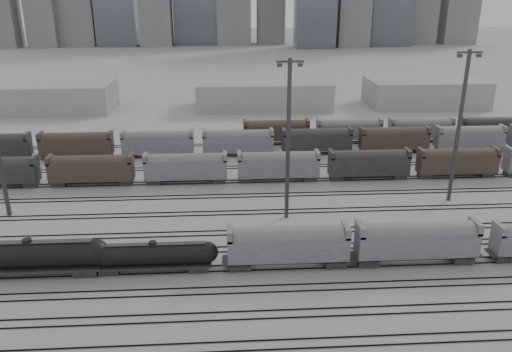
{
  "coord_description": "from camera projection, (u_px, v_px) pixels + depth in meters",
  "views": [
    {
      "loc": [
        -1.5,
        -54.64,
        33.14
      ],
      "look_at": [
        3.37,
        24.02,
        4.0
      ],
      "focal_mm": 35.0,
      "sensor_mm": 36.0,
      "label": 1
    }
  ],
  "objects": [
    {
      "name": "tank_car_a",
      "position": [
        29.0,
        255.0,
        61.2
      ],
      "size": [
        19.32,
        3.22,
        4.77
      ],
      "color": "black",
      "rests_on": "ground"
    },
    {
      "name": "warehouse_left",
      "position": [
        27.0,
        97.0,
        146.8
      ],
      "size": [
        50.0,
        18.0,
        8.0
      ],
      "primitive_type": "cube",
      "color": "#A3A3A6",
      "rests_on": "ground"
    },
    {
      "name": "tracks",
      "position": [
        237.0,
        214.0,
        79.08
      ],
      "size": [
        220.0,
        71.5,
        0.16
      ],
      "color": "black",
      "rests_on": "ground"
    },
    {
      "name": "light_mast_d",
      "position": [
        459.0,
        124.0,
        79.93
      ],
      "size": [
        4.0,
        0.64,
        24.99
      ],
      "color": "#3A3A3D",
      "rests_on": "ground"
    },
    {
      "name": "hopper_car_a",
      "position": [
        288.0,
        243.0,
        62.83
      ],
      "size": [
        15.39,
        3.06,
        5.5
      ],
      "color": "black",
      "rests_on": "ground"
    },
    {
      "name": "hopper_car_b",
      "position": [
        417.0,
        239.0,
        63.77
      ],
      "size": [
        15.69,
        3.12,
        5.61
      ],
      "color": "black",
      "rests_on": "ground"
    },
    {
      "name": "tank_car_b",
      "position": [
        154.0,
        255.0,
        62.23
      ],
      "size": [
        16.13,
        2.69,
        3.99
      ],
      "color": "black",
      "rests_on": "ground"
    },
    {
      "name": "bg_string_far",
      "position": [
        385.0,
        130.0,
        116.24
      ],
      "size": [
        66.0,
        3.0,
        5.6
      ],
      "color": "#48372D",
      "rests_on": "ground"
    },
    {
      "name": "ground",
      "position": [
        241.0,
        272.0,
        62.73
      ],
      "size": [
        900.0,
        900.0,
        0.0
      ],
      "primitive_type": "plane",
      "color": "#B9B9BE",
      "rests_on": "ground"
    },
    {
      "name": "warehouse_mid",
      "position": [
        263.0,
        94.0,
        150.85
      ],
      "size": [
        40.0,
        18.0,
        8.0
      ],
      "primitive_type": "cube",
      "color": "#A3A3A6",
      "rests_on": "ground"
    },
    {
      "name": "warehouse_right",
      "position": [
        425.0,
        93.0,
        153.75
      ],
      "size": [
        35.0,
        18.0,
        8.0
      ],
      "primitive_type": "cube",
      "color": "#A3A3A6",
      "rests_on": "ground"
    },
    {
      "name": "bg_string_near",
      "position": [
        278.0,
        167.0,
        92.18
      ],
      "size": [
        151.0,
        3.0,
        5.6
      ],
      "color": "gray",
      "rests_on": "ground"
    },
    {
      "name": "light_mast_c",
      "position": [
        288.0,
        137.0,
        73.65
      ],
      "size": [
        3.92,
        0.63,
        24.49
      ],
      "color": "#3A3A3D",
      "rests_on": "ground"
    },
    {
      "name": "bg_string_mid",
      "position": [
        317.0,
        141.0,
        107.73
      ],
      "size": [
        151.0,
        3.0,
        5.6
      ],
      "color": "black",
      "rests_on": "ground"
    }
  ]
}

